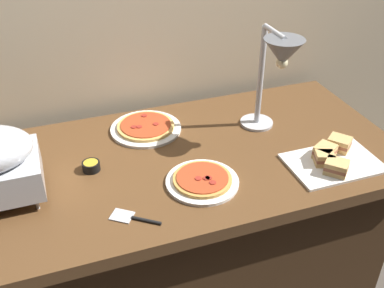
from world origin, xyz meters
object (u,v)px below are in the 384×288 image
at_px(pizza_plate_front, 202,180).
at_px(pizza_plate_center, 146,127).
at_px(heat_lamp, 278,61).
at_px(serving_spatula, 134,218).
at_px(sauce_cup_near, 91,166).
at_px(sandwich_platter, 332,158).

distance_m(pizza_plate_front, pizza_plate_center, 0.43).
distance_m(heat_lamp, pizza_plate_center, 0.61).
bearing_deg(heat_lamp, serving_spatula, -155.84).
distance_m(heat_lamp, sauce_cup_near, 0.79).
xyz_separation_m(heat_lamp, serving_spatula, (-0.64, -0.29, -0.34)).
bearing_deg(serving_spatula, heat_lamp, 24.16).
height_order(heat_lamp, serving_spatula, heat_lamp).
bearing_deg(pizza_plate_front, heat_lamp, 27.08).
height_order(pizza_plate_center, serving_spatula, pizza_plate_center).
bearing_deg(pizza_plate_center, pizza_plate_front, -76.88).
bearing_deg(pizza_plate_front, pizza_plate_center, 103.12).
xyz_separation_m(pizza_plate_center, serving_spatula, (-0.18, -0.52, -0.01)).
relative_size(pizza_plate_center, sandwich_platter, 0.86).
relative_size(heat_lamp, sandwich_platter, 1.29).
distance_m(pizza_plate_front, sandwich_platter, 0.51).
bearing_deg(serving_spatula, pizza_plate_front, 20.04).
distance_m(heat_lamp, serving_spatula, 0.78).
bearing_deg(sandwich_platter, sauce_cup_near, 163.39).
height_order(heat_lamp, sauce_cup_near, heat_lamp).
bearing_deg(pizza_plate_center, sandwich_platter, -37.75).
relative_size(pizza_plate_front, pizza_plate_center, 0.88).
height_order(sauce_cup_near, serving_spatula, sauce_cup_near).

